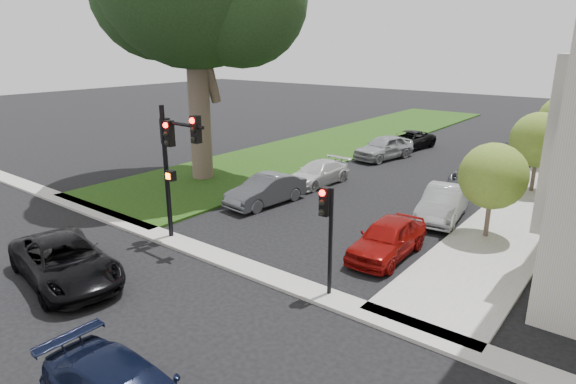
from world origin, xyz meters
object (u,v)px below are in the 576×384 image
Objects in this scene: car_parked_0 at (388,238)px; car_parked_5 at (266,190)px; car_cross_near at (65,261)px; car_parked_3 at (503,155)px; car_parked_2 at (483,174)px; car_parked_4 at (537,141)px; car_parked_1 at (443,203)px; car_parked_7 at (384,147)px; traffic_signal_main at (172,150)px; small_tree_a at (493,176)px; car_parked_6 at (318,173)px; small_tree_c at (564,120)px; traffic_signal_secondary at (327,221)px; car_parked_8 at (409,140)px; small_tree_b at (539,140)px.

car_parked_5 is (-7.44, 1.84, 0.00)m from car_parked_0.
car_parked_3 reaches higher than car_cross_near.
car_parked_2 reaches higher than car_parked_4.
car_parked_7 reaches higher than car_parked_1.
traffic_signal_main is at bearing -81.99° from car_parked_5.
traffic_signal_main is 1.13× the size of car_parked_7.
car_parked_2 reaches higher than car_cross_near.
car_parked_0 is (-2.36, -4.01, -1.88)m from small_tree_a.
car_parked_6 is (-0.02, 4.48, -0.08)m from car_parked_5.
car_cross_near is 1.16× the size of car_parked_1.
car_parked_2 is 1.12× the size of car_parked_3.
car_parked_0 is (-2.36, -18.67, -2.31)m from small_tree_c.
car_parked_2 reaches higher than car_parked_6.
car_parked_7 reaches higher than car_parked_3.
car_parked_1 is at bearing -86.71° from car_parked_2.
traffic_signal_main is (-9.58, -22.45, 0.66)m from small_tree_c.
small_tree_a is at bearing 57.87° from car_parked_0.
car_parked_0 is 0.80× the size of car_parked_2.
traffic_signal_secondary is 0.74× the size of car_parked_8.
car_parked_3 reaches higher than car_parked_6.
car_cross_near is 14.63m from car_parked_6.
car_parked_3 reaches higher than car_parked_1.
car_parked_6 is at bearing -119.23° from car_parked_4.
small_tree_c is at bearing 81.09° from car_parked_0.
car_parked_3 reaches higher than car_parked_0.
car_parked_0 is at bearing -37.31° from car_parked_6.
car_parked_5 is at bearing -167.49° from small_tree_a.
car_parked_8 is at bearing 169.04° from car_parked_3.
car_parked_3 reaches higher than car_parked_8.
traffic_signal_main reaches higher than car_parked_3.
small_tree_b reaches higher than traffic_signal_secondary.
small_tree_b is at bearing -85.69° from car_parked_4.
traffic_signal_secondary is 0.80× the size of car_parked_4.
car_parked_4 is (-2.27, 5.42, -2.39)m from small_tree_c.
small_tree_c reaches higher than traffic_signal_secondary.
small_tree_c is at bearing 66.89° from traffic_signal_main.
small_tree_b is 18.40m from traffic_signal_main.
small_tree_b is 6.77m from small_tree_c.
car_parked_0 reaches higher than car_parked_8.
car_parked_1 is at bearing -108.31° from small_tree_b.
traffic_signal_secondary is at bearing -100.19° from car_parked_1.
car_cross_near is at bearing -86.82° from car_parked_6.
car_parked_5 is (-7.28, 5.66, -1.74)m from traffic_signal_secondary.
small_tree_b reaches higher than car_parked_1.
car_parked_0 is at bearing -101.20° from small_tree_b.
small_tree_b is at bearing 77.08° from car_parked_0.
traffic_signal_secondary reaches higher than car_parked_2.
small_tree_b is at bearing 32.62° from car_parked_6.
car_parked_6 is 0.93× the size of car_parked_7.
car_cross_near reaches higher than car_parked_5.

